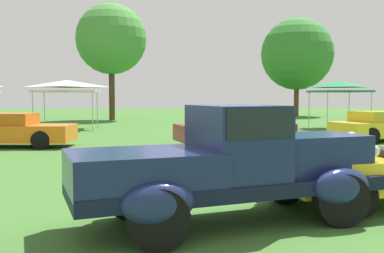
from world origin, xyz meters
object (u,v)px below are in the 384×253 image
Objects in this scene: feature_pickup_truck at (231,163)px; show_car_orange at (10,130)px; canopy_tent_center_field at (67,85)px; canopy_tent_right_field at (339,86)px; show_car_burgundy at (234,129)px; show_car_yellow at (379,127)px.

feature_pickup_truck is 11.95m from show_car_orange.
canopy_tent_center_field is (0.80, 8.38, 1.82)m from show_car_orange.
canopy_tent_center_field is at bearing 174.96° from canopy_tent_right_field.
canopy_tent_right_field reaches higher than show_car_burgundy.
feature_pickup_truck is at bearing -128.75° from show_car_yellow.
show_car_yellow is at bearing 51.25° from feature_pickup_truck.
show_car_yellow is 15.92m from canopy_tent_center_field.
feature_pickup_truck is 1.42× the size of canopy_tent_center_field.
show_car_orange is at bearing -179.45° from show_car_yellow.
show_car_burgundy is 1.07× the size of show_car_yellow.
canopy_tent_right_field is at bearing 59.96° from feature_pickup_truck.
show_car_burgundy is (2.31, 9.84, -0.27)m from feature_pickup_truck.
show_car_orange is 1.37× the size of canopy_tent_center_field.
show_car_burgundy is 1.36× the size of canopy_tent_center_field.
canopy_tent_center_field reaches higher than show_car_orange.
feature_pickup_truck is 1.04× the size of show_car_orange.
canopy_tent_right_field is (10.11, 17.49, 1.55)m from feature_pickup_truck.
canopy_tent_center_field is (-7.31, 8.98, 1.82)m from show_car_burgundy.
canopy_tent_right_field is at bearing 23.88° from show_car_orange.
feature_pickup_truck is at bearing -103.18° from show_car_burgundy.
canopy_tent_center_field reaches higher than show_car_yellow.
canopy_tent_center_field and canopy_tent_right_field have the same top height.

